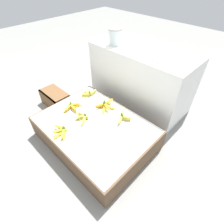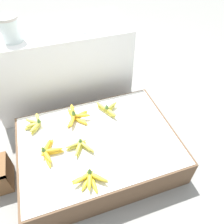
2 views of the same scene
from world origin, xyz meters
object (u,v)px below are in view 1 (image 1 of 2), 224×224
Objects in this scene: banana_bunch_front_midleft at (61,131)px; banana_bunch_back_midright at (123,117)px; foam_tray_white at (155,56)px; banana_bunch_middle_midleft at (83,117)px; banana_bunch_back_midleft at (105,105)px; wooden_crate at (55,99)px; banana_bunch_middle_left at (72,107)px; glass_jar at (115,36)px; banana_bunch_back_left at (89,93)px.

banana_bunch_back_midright is at bearing 61.68° from banana_bunch_front_midleft.
foam_tray_white is (-0.05, 0.54, 0.47)m from banana_bunch_back_midright.
banana_bunch_middle_midleft is 0.42m from banana_bunch_back_midright.
banana_bunch_middle_midleft is at bearing -95.87° from banana_bunch_back_midleft.
banana_bunch_front_midleft is (0.73, -0.35, 0.18)m from wooden_crate.
wooden_crate is at bearing -168.35° from banana_bunch_back_midright.
banana_bunch_back_midright is (0.52, 0.27, 0.00)m from banana_bunch_middle_left.
banana_bunch_middle_left reaches higher than banana_bunch_middle_midleft.
banana_bunch_middle_left reaches higher than wooden_crate.
banana_bunch_middle_midleft is 1.00m from foam_tray_white.
wooden_crate is 1.40m from foam_tray_white.
banana_bunch_back_midleft reaches higher than banana_bunch_middle_left.
banana_bunch_front_midleft is 0.94× the size of banana_bunch_middle_left.
banana_bunch_front_midleft is 1.23× the size of glass_jar.
glass_jar reaches higher than banana_bunch_front_midleft.
wooden_crate is 0.83m from banana_bunch_front_midleft.
banana_bunch_back_midright reaches higher than wooden_crate.
banana_bunch_back_left is 0.59m from banana_bunch_back_midright.
banana_bunch_back_midright is (0.30, 0.29, 0.01)m from banana_bunch_middle_midleft.
glass_jar is 0.63× the size of foam_tray_white.
glass_jar is at bearing 110.25° from banana_bunch_middle_midleft.
banana_bunch_front_midleft is 1.10× the size of banana_bunch_back_left.
banana_bunch_back_midleft is at bearing 84.13° from banana_bunch_middle_midleft.
banana_bunch_middle_midleft is at bearing 90.17° from banana_bunch_front_midleft.
glass_jar reaches higher than banana_bunch_middle_left.
foam_tray_white is (0.22, 0.54, 0.47)m from banana_bunch_back_midleft.
banana_bunch_back_midright is 0.74× the size of foam_tray_white.
banana_bunch_back_midright is (0.27, -0.00, 0.00)m from banana_bunch_back_midleft.
banana_bunch_back_midleft is 0.27m from banana_bunch_back_midright.
wooden_crate is 0.76m from banana_bunch_middle_midleft.
glass_jar is at bearing 139.94° from banana_bunch_back_midright.
wooden_crate is 1.60× the size of banana_bunch_middle_left.
wooden_crate is 1.07m from banana_bunch_back_midright.
glass_jar is at bearing 105.47° from banana_bunch_front_midleft.
banana_bunch_front_midleft reaches higher than banana_bunch_back_left.
banana_bunch_front_midleft is 0.92× the size of banana_bunch_back_midleft.
banana_bunch_middle_left is 0.59m from banana_bunch_back_midright.
banana_bunch_front_midleft is 1.23m from foam_tray_white.
banana_bunch_middle_left is 1.12× the size of banana_bunch_back_midright.
wooden_crate is 1.79× the size of banana_bunch_back_midright.
banana_bunch_back_left is at bearing 176.72° from banana_bunch_back_midright.
banana_bunch_back_midleft is at bearing -5.30° from banana_bunch_back_left.
banana_bunch_middle_left is at bearing -6.35° from wooden_crate.
banana_bunch_back_midleft is 1.13× the size of banana_bunch_back_midright.
banana_bunch_back_midleft reaches higher than banana_bunch_front_midleft.
banana_bunch_front_midleft reaches higher than banana_bunch_middle_midleft.
banana_bunch_middle_left is at bearing -132.56° from banana_bunch_back_midleft.
wooden_crate is 1.32× the size of foam_tray_white.
foam_tray_white is at bearing 77.40° from banana_bunch_front_midleft.
banana_bunch_back_left is at bearing 116.01° from banana_bunch_front_midleft.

